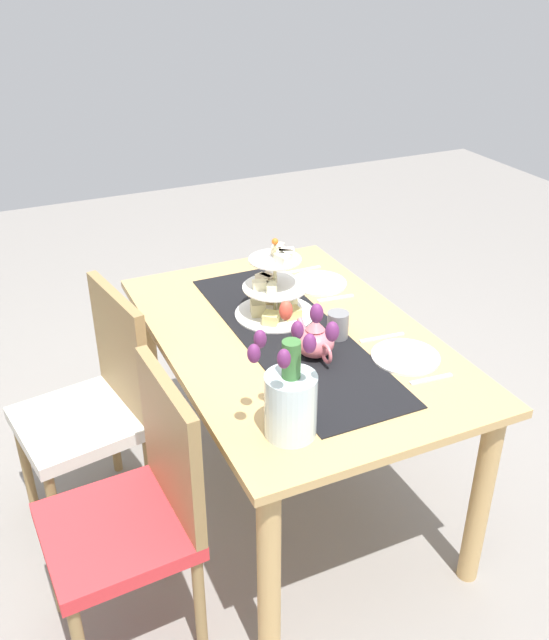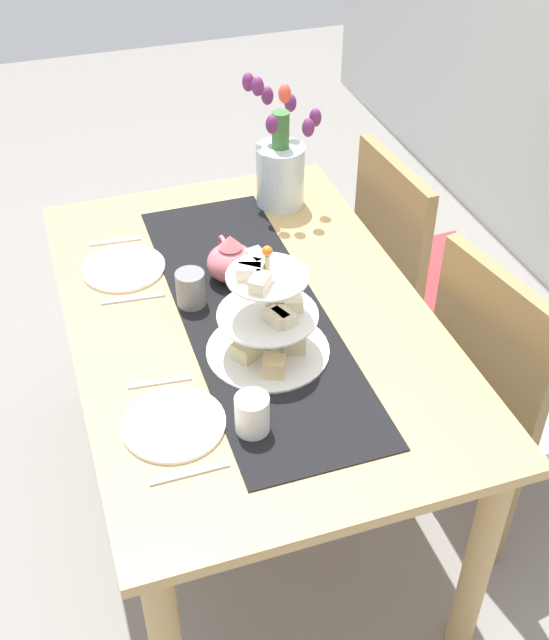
% 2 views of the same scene
% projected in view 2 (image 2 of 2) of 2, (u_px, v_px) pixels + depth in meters
% --- Properties ---
extents(ground_plane, '(8.00, 8.00, 0.00)m').
position_uv_depth(ground_plane, '(253.00, 497.00, 2.54)').
color(ground_plane, gray).
extents(dining_table, '(1.40, 0.91, 0.74)m').
position_uv_depth(dining_table, '(249.00, 346.00, 2.14)').
color(dining_table, tan).
rests_on(dining_table, ground_plane).
extents(chair_left, '(0.44, 0.44, 0.91)m').
position_uv_depth(chair_left, '(417.00, 268.00, 2.64)').
color(chair_left, olive).
rests_on(chair_left, ground_plane).
extents(chair_right, '(0.48, 0.48, 0.91)m').
position_uv_depth(chair_right, '(513.00, 385.00, 2.21)').
color(chair_right, olive).
rests_on(chair_right, ground_plane).
extents(table_runner, '(1.12, 0.36, 0.00)m').
position_uv_depth(table_runner, '(252.00, 312.00, 2.07)').
color(table_runner, black).
rests_on(table_runner, dining_table).
extents(tiered_cake_stand, '(0.30, 0.30, 0.30)m').
position_uv_depth(tiered_cake_stand, '(268.00, 321.00, 1.89)').
color(tiered_cake_stand, beige).
rests_on(tiered_cake_stand, table_runner).
extents(teapot, '(0.24, 0.13, 0.14)m').
position_uv_depth(teapot, '(231.00, 261.00, 2.15)').
color(teapot, '#D66B75').
rests_on(teapot, table_runner).
extents(tulip_vase, '(0.21, 0.20, 0.41)m').
position_uv_depth(tulip_vase, '(280.00, 165.00, 2.42)').
color(tulip_vase, silver).
rests_on(tulip_vase, dining_table).
extents(dinner_plate_left, '(0.23, 0.23, 0.01)m').
position_uv_depth(dinner_plate_left, '(124.00, 268.00, 2.22)').
color(dinner_plate_left, white).
rests_on(dinner_plate_left, dining_table).
extents(fork_left, '(0.03, 0.15, 0.01)m').
position_uv_depth(fork_left, '(115.00, 241.00, 2.33)').
color(fork_left, silver).
rests_on(fork_left, dining_table).
extents(knife_left, '(0.03, 0.17, 0.01)m').
position_uv_depth(knife_left, '(133.00, 299.00, 2.11)').
color(knife_left, silver).
rests_on(knife_left, dining_table).
extents(dinner_plate_right, '(0.23, 0.23, 0.01)m').
position_uv_depth(dinner_plate_right, '(174.00, 424.00, 1.76)').
color(dinner_plate_right, white).
rests_on(dinner_plate_right, dining_table).
extents(fork_right, '(0.03, 0.15, 0.01)m').
position_uv_depth(fork_right, '(160.00, 382.00, 1.86)').
color(fork_right, silver).
rests_on(fork_right, dining_table).
extents(knife_right, '(0.01, 0.17, 0.01)m').
position_uv_depth(knife_right, '(189.00, 473.00, 1.65)').
color(knife_right, silver).
rests_on(knife_right, dining_table).
extents(mug_grey, '(0.08, 0.08, 0.09)m').
position_uv_depth(mug_grey, '(191.00, 289.00, 2.07)').
color(mug_grey, slate).
rests_on(mug_grey, table_runner).
extents(mug_white_text, '(0.08, 0.08, 0.09)m').
position_uv_depth(mug_white_text, '(252.00, 415.00, 1.72)').
color(mug_white_text, white).
rests_on(mug_white_text, dining_table).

